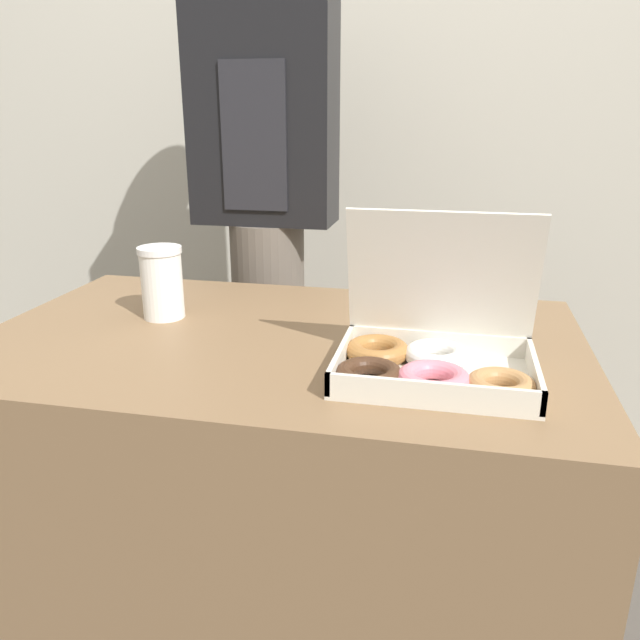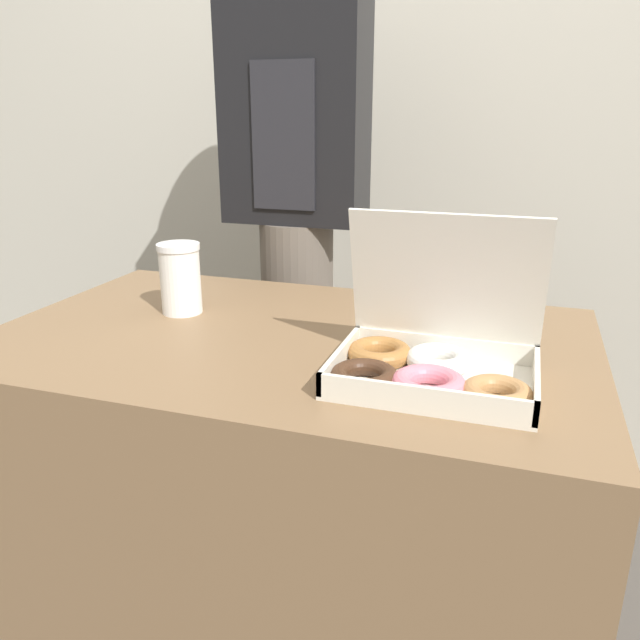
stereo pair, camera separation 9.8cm
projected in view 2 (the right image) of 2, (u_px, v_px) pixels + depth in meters
The scene contains 5 objects.
wall_back at pixel (410, 65), 1.98m from camera, with size 10.00×0.05×2.60m.
table at pixel (291, 509), 1.29m from camera, with size 1.11×0.69×0.77m.
donut_box at pixel (427, 359), 0.95m from camera, with size 0.33×0.25×0.25m.
coffee_cup at pixel (180, 278), 1.27m from camera, with size 0.09×0.09×0.14m.
person_customer at pixel (296, 191), 1.69m from camera, with size 0.37×0.23×1.68m.
Camera 2 is at (0.40, -1.02, 1.16)m, focal length 35.00 mm.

